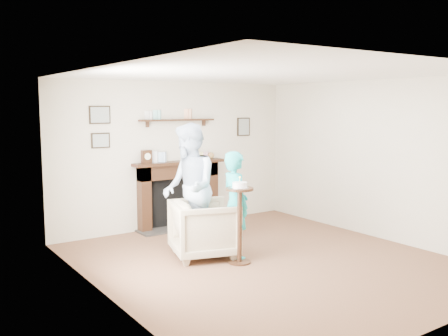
{
  "coord_description": "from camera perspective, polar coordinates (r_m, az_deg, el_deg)",
  "views": [
    {
      "loc": [
        -4.18,
        -5.05,
        2.08
      ],
      "look_at": [
        -0.09,
        0.9,
        1.19
      ],
      "focal_mm": 40.0,
      "sensor_mm": 36.0,
      "label": 1
    }
  ],
  "objects": [
    {
      "name": "man",
      "position": [
        7.3,
        -3.95,
        -9.52
      ],
      "size": [
        0.96,
        1.08,
        1.85
      ],
      "primitive_type": "imported",
      "rotation": [
        0.0,
        0.0,
        -1.91
      ],
      "color": "#A6B2CF",
      "rests_on": "ground"
    },
    {
      "name": "woman",
      "position": [
        7.03,
        1.29,
        -10.17
      ],
      "size": [
        0.45,
        0.6,
        1.48
      ],
      "primitive_type": "imported",
      "rotation": [
        0.0,
        0.0,
        1.38
      ],
      "color": "teal",
      "rests_on": "ground"
    },
    {
      "name": "ground",
      "position": [
        6.88,
        4.93,
        -10.58
      ],
      "size": [
        5.0,
        5.0,
        0.0
      ],
      "primitive_type": "plane",
      "color": "brown",
      "rests_on": "ground"
    },
    {
      "name": "pedestal_table",
      "position": [
        6.61,
        1.8,
        -4.84
      ],
      "size": [
        0.36,
        0.36,
        1.17
      ],
      "color": "black",
      "rests_on": "ground"
    },
    {
      "name": "armchair",
      "position": [
        7.08,
        -2.24,
        -10.05
      ],
      "size": [
        1.07,
        1.06,
        0.79
      ],
      "primitive_type": "imported",
      "rotation": [
        0.0,
        0.0,
        1.28
      ],
      "color": "gray",
      "rests_on": "ground"
    },
    {
      "name": "room_shell",
      "position": [
        7.12,
        1.52,
        3.36
      ],
      "size": [
        4.54,
        5.02,
        2.52
      ],
      "color": "beige",
      "rests_on": "ground"
    }
  ]
}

